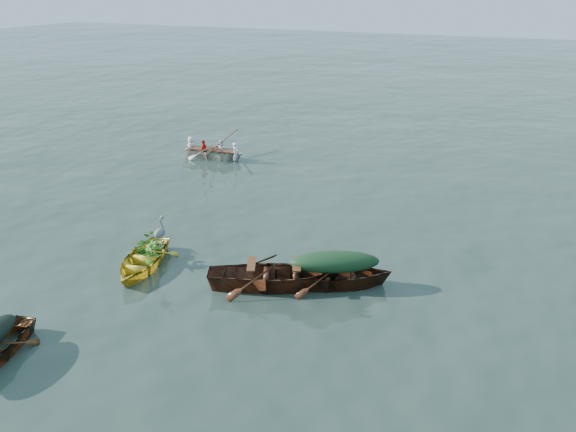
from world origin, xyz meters
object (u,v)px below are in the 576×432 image
rowed_boat (213,159)px  green_tarp_boat (334,286)px  open_wooden_boat (274,287)px  yellow_dinghy (143,268)px  heron (160,238)px

rowed_boat → green_tarp_boat: bearing=-140.3°
open_wooden_boat → rowed_boat: 11.17m
yellow_dinghy → heron: (0.52, 0.18, 0.89)m
green_tarp_boat → heron: (-4.45, -0.94, 0.89)m
rowed_boat → open_wooden_boat: bearing=-147.5°
green_tarp_boat → rowed_boat: green_tarp_boat is taller
rowed_boat → heron: bearing=-163.0°
open_wooden_boat → yellow_dinghy: bearing=74.1°
yellow_dinghy → rowed_boat: bearing=96.2°
yellow_dinghy → heron: bearing=5.2°
yellow_dinghy → green_tarp_boat: size_ratio=0.79×
yellow_dinghy → open_wooden_boat: open_wooden_boat is taller
green_tarp_boat → rowed_boat: bearing=19.5°
yellow_dinghy → rowed_boat: size_ratio=0.85×
open_wooden_boat → rowed_boat: (-6.90, 8.78, 0.00)m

